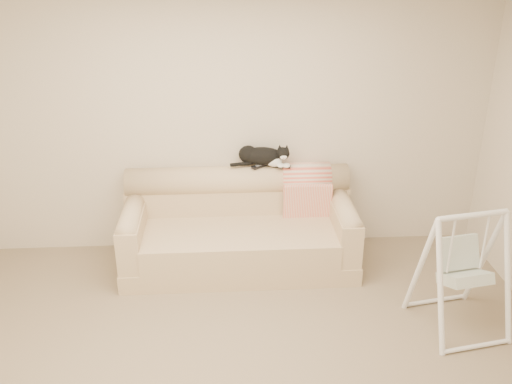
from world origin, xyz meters
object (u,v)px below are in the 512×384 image
remote_b (282,166)px  baby_swing (463,270)px  remote_a (260,166)px  tuxedo_cat (262,156)px  sofa (239,229)px

remote_b → baby_swing: size_ratio=0.17×
remote_a → tuxedo_cat: (0.02, 0.01, 0.10)m
sofa → tuxedo_cat: (0.24, 0.25, 0.66)m
remote_a → remote_b: remote_a is taller
remote_b → tuxedo_cat: (-0.19, 0.03, 0.10)m
sofa → remote_a: bearing=47.8°
tuxedo_cat → baby_swing: size_ratio=0.56×
remote_b → tuxedo_cat: 0.21m
sofa → tuxedo_cat: tuxedo_cat is taller
sofa → remote_b: bearing=27.1°
sofa → remote_a: (0.22, 0.24, 0.56)m
remote_a → baby_swing: size_ratio=0.17×
sofa → baby_swing: (1.74, -1.12, 0.17)m
sofa → tuxedo_cat: bearing=46.2°
remote_a → baby_swing: baby_swing is taller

